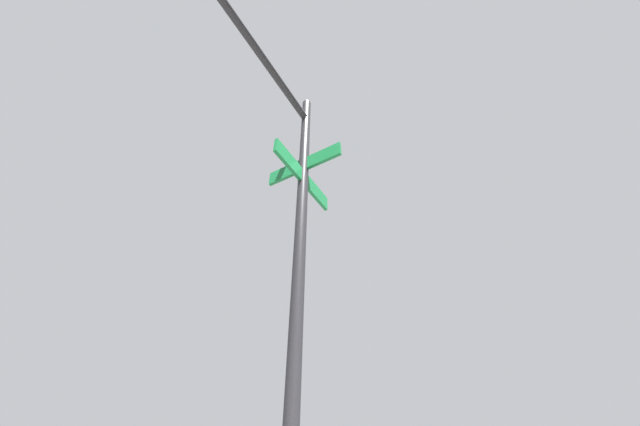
{
  "coord_description": "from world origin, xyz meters",
  "views": [
    {
      "loc": [
        -6.04,
        -5.08,
        0.95
      ],
      "look_at": [
        -7.49,
        -7.71,
        3.47
      ],
      "focal_mm": 18.16,
      "sensor_mm": 36.0,
      "label": 1
    }
  ],
  "objects": [
    {
      "name": "traffic_signal_near",
      "position": [
        -5.89,
        -6.71,
        3.73
      ],
      "size": [
        3.31,
        2.19,
        5.26
      ],
      "color": "black",
      "rests_on": "ground_plane"
    }
  ]
}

